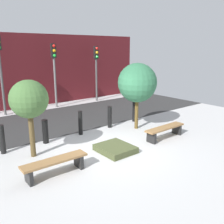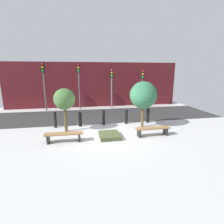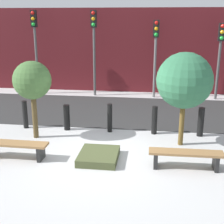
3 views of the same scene
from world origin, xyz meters
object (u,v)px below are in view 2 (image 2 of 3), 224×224
Objects in this scene: bollard_center at (104,118)px; bollard_right at (126,117)px; bollard_left at (80,119)px; traffic_light_west at (44,78)px; bench_left at (64,135)px; planter_bed at (110,135)px; bench_right at (153,130)px; tree_behind_left_bench at (64,100)px; tree_behind_right_bench at (143,95)px; traffic_light_mid_west at (79,78)px; traffic_light_mid_east at (112,81)px; traffic_light_east at (142,82)px; bollard_far_right at (148,116)px; bollard_far_left at (55,120)px.

bollard_center is 1.48m from bollard_right.
bollard_left is 0.22× the size of traffic_light_west.
planter_bed is (2.27, 0.20, -0.23)m from bench_left.
bench_right is 0.76× the size of tree_behind_left_bench.
planter_bed is 3.17m from tree_behind_left_bench.
tree_behind_right_bench reaches higher than bench_left.
traffic_light_mid_west is at bearing 115.95° from bench_right.
traffic_light_mid_west reaches higher than traffic_light_mid_east.
bollard_right is 0.23× the size of traffic_light_mid_west.
traffic_light_east is (2.06, 5.83, 0.44)m from tree_behind_right_bench.
tree_behind_left_bench is 5.47m from bollard_far_right.
bench_left is 2.49m from bollard_far_left.
bollard_right reaches higher than planter_bed.
traffic_light_west is at bearing 119.73° from bollard_left.
traffic_light_mid_east is at bearing 64.05° from bench_left.
traffic_light_west reaches higher than bollard_right.
traffic_light_east is at bearing 48.95° from bench_left.
traffic_light_east is at bearing 70.53° from tree_behind_right_bench.
bollard_far_left is (-5.23, 2.39, 0.15)m from bench_right.
bollard_left reaches higher than bench_right.
bollard_far_right is (2.96, 0.00, -0.01)m from bollard_center.
tree_behind_right_bench reaches higher than bollard_center.
traffic_light_mid_east is at bearing 90.38° from bollard_right.
bollard_far_right reaches higher than bollard_left.
traffic_light_east is (7.29, 5.00, 1.92)m from bollard_far_left.
bench_left is at bearing -161.12° from tree_behind_right_bench.
traffic_light_mid_east reaches higher than bollard_right.
bollard_center is 0.27× the size of traffic_light_mid_east.
bench_left is 3.30m from bollard_center.
bollard_left is at bearing 180.00° from bollard_far_right.
traffic_light_mid_west reaches higher than tree_behind_right_bench.
traffic_light_west reaches higher than traffic_light_mid_west.
bollard_center is (2.96, 0.00, -0.00)m from bollard_far_left.
bollard_far_right reaches higher than bench_left.
bench_right is 2.25m from tree_behind_right_bench.
traffic_light_west is at bearing 106.37° from bench_left.
bench_left is at bearing -90.00° from tree_behind_left_bench.
bollard_far_left reaches higher than bollard_right.
bollard_far_left is at bearing 180.00° from bollard_center.
traffic_light_west is at bearing 105.40° from bollard_far_left.
traffic_light_east reaches higher than bollard_center.
traffic_light_west reaches higher than bench_left.
tree_behind_right_bench reaches higher than bench_right.
bollard_far_left reaches higher than bollard_center.
bench_left is 1.89× the size of bollard_center.
tree_behind_left_bench is 0.61× the size of traffic_light_mid_west.
planter_bed is at bearing -101.37° from traffic_light_mid_east.
traffic_light_east reaches higher than bollard_far_right.
tree_behind_left_bench is 2.54× the size of bollard_center.
tree_behind_left_bench is 2.77m from bollard_center.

